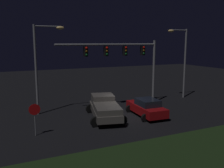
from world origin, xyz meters
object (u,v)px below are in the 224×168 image
Objects in this scene: car_sedan at (146,107)px; street_lamp_right at (182,55)px; street_lamp_left at (42,58)px; pickup_truck at (105,106)px; stop_sign at (35,114)px; traffic_signal_gantry at (125,56)px.

street_lamp_right reaches higher than car_sedan.
street_lamp_left is 1.01× the size of street_lamp_right.
street_lamp_left is (-4.36, 3.53, 3.95)m from pickup_truck.
stop_sign is at bearing 120.62° from pickup_truck.
pickup_truck is 6.86m from street_lamp_left.
car_sedan is (3.56, -0.90, -0.26)m from pickup_truck.
street_lamp_left is at bearing 175.40° from traffic_signal_gantry.
street_lamp_right is (10.91, 3.55, 3.92)m from pickup_truck.
car_sedan is 2.02× the size of stop_sign.
stop_sign is (-9.42, -0.86, 0.82)m from car_sedan.
traffic_signal_gantry is (3.45, 2.90, 4.03)m from pickup_truck.
traffic_signal_gantry is at bearing -175.05° from street_lamp_right.
pickup_truck is 1.27× the size of car_sedan.
pickup_truck is 3.68m from car_sedan.
street_lamp_left is at bearing 64.41° from car_sedan.
traffic_signal_gantry is at bearing 26.60° from stop_sign.
street_lamp_left is 3.50× the size of stop_sign.
pickup_truck is at bearing 16.71° from stop_sign.
pickup_truck is at bearing -39.02° from street_lamp_left.
street_lamp_left reaches higher than stop_sign.
street_lamp_right is at bearing 0.07° from street_lamp_left.
street_lamp_right is 3.48× the size of stop_sign.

